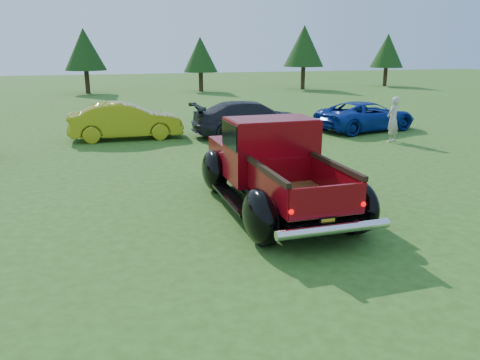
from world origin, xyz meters
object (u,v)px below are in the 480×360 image
Objects in this scene: tree_mid_right at (200,55)px; show_car_grey at (252,119)px; spectator at (393,119)px; show_car_yellow at (126,121)px; tree_mid_left at (84,50)px; pickup_truck at (270,164)px; tree_far_east at (387,51)px; tree_east at (304,46)px; show_car_blue at (366,116)px.

show_car_grey is (-2.53, -20.64, -2.26)m from tree_mid_right.
show_car_yellow is at bearing -48.15° from spectator.
tree_mid_left reaches higher than show_car_grey.
tree_mid_right reaches higher than pickup_truck.
tree_mid_right is (9.00, -1.00, -0.41)m from tree_mid_left.
spectator is (-15.80, -23.95, -2.38)m from tree_far_east.
tree_mid_right is at bearing -6.34° from tree_mid_left.
tree_east is 9.06m from tree_far_east.
tree_mid_right reaches higher than show_car_yellow.
tree_mid_right is at bearing -4.05° from show_car_blue.
tree_far_east reaches higher than show_car_blue.
spectator is (2.20, -23.45, -2.11)m from tree_mid_right.
show_car_yellow is 0.89× the size of show_car_grey.
tree_far_east is (18.00, 0.50, 0.27)m from tree_mid_right.
show_car_grey is (2.41, 8.41, -0.24)m from pickup_truck.
tree_east reaches higher than spectator.
tree_far_east is 1.10× the size of show_car_yellow.
pickup_truck is (-13.94, -28.55, -2.71)m from tree_east.
tree_mid_right is 29.54m from pickup_truck.
spectator is at bearing -84.64° from tree_mid_right.
show_car_yellow is (-7.50, -19.76, -2.25)m from tree_mid_right.
show_car_blue is at bearing -93.11° from show_car_grey.
show_car_yellow reaches higher than show_car_grey.
tree_far_east is at bearing -50.58° from show_car_yellow.
tree_mid_left is 20.99m from show_car_yellow.
tree_far_east is 1.05× the size of show_car_blue.
pickup_truck reaches higher than spectator.
show_car_yellow is (1.50, -20.76, -2.66)m from tree_mid_left.
show_car_grey is at bearing 74.28° from pickup_truck.
spectator reaches higher than show_car_yellow.
pickup_truck is (-4.94, -29.05, -2.02)m from tree_mid_right.
tree_east is 1.12× the size of tree_far_east.
tree_east is 31.89m from pickup_truck.
tree_far_east is at bearing -45.02° from show_car_grey.
tree_east is at bearing -39.64° from show_car_yellow.
tree_mid_right is 9.04m from tree_east.
tree_mid_right is 20.92m from show_car_grey.
show_car_blue is (-6.33, -20.35, -3.02)m from tree_east.
tree_mid_left is 27.00m from tree_far_east.
tree_far_east is 0.89× the size of pickup_truck.
pickup_truck is 1.19× the size of show_car_blue.
tree_mid_right is 21.15m from show_car_blue.
tree_far_east reaches higher than show_car_yellow.
show_car_grey is at bearing -58.03° from spectator.
show_car_grey is at bearing -119.80° from tree_east.
tree_mid_right is 18.01m from tree_far_east.
tree_far_east is 37.48m from pickup_truck.
tree_far_east is 2.78× the size of spectator.
show_car_grey is (6.47, -21.64, -2.67)m from tree_mid_left.
tree_mid_right is at bearing 80.59° from pickup_truck.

